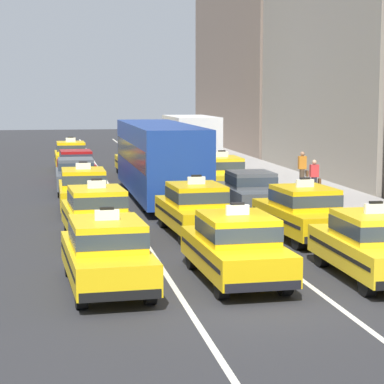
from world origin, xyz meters
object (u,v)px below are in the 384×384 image
taxi_center_nearest (236,246)px  pedestrian_mid_block (314,178)px  sedan_left_fifth (76,164)px  bus_center_third (159,157)px  taxi_right_fourth (221,174)px  sedan_right_third (250,191)px  taxi_left_third (83,189)px  taxi_left_sixth (71,155)px  taxi_right_nearest (373,244)px  sedan_left_fourth (76,174)px  taxi_right_sixth (167,149)px  taxi_right_second (303,212)px  taxi_left_nearest (107,253)px  taxi_center_fourth (135,160)px  box_truck_right_fifth (188,143)px  taxi_left_second (97,213)px  taxi_center_second (196,208)px  pedestrian_near_crosswalk (302,170)px

taxi_center_nearest → pedestrian_mid_block: bearing=63.7°
sedan_left_fifth → bus_center_third: bearing=-67.1°
taxi_center_nearest → taxi_right_fourth: size_ratio=1.01×
sedan_right_third → pedestrian_mid_block: (3.56, 2.90, 0.09)m
taxi_left_third → sedan_right_third: taxi_left_third is taller
taxi_left_sixth → taxi_right_nearest: 29.41m
taxi_left_third → sedan_left_fourth: taxi_left_third is taller
bus_center_third → taxi_right_sixth: 17.42m
taxi_right_second → taxi_right_fourth: same height
taxi_left_nearest → bus_center_third: size_ratio=0.41×
taxi_left_nearest → sedan_left_fifth: bearing=89.9°
sedan_left_fifth → taxi_center_fourth: bearing=28.7°
taxi_right_nearest → box_truck_right_fifth: (-0.24, 24.61, 0.90)m
taxi_left_third → taxi_left_sixth: 16.50m
taxi_left_third → taxi_right_sixth: 21.10m
taxi_right_fourth → box_truck_right_fifth: 7.93m
box_truck_right_fifth → taxi_left_sixth: bearing=147.1°
box_truck_right_fifth → sedan_left_fifth: bearing=-164.9°
sedan_right_third → taxi_right_sixth: bearing=90.1°
taxi_left_second → taxi_right_nearest: bearing=-44.4°
taxi_center_nearest → taxi_left_nearest: bearing=-176.0°
taxi_left_third → sedan_right_third: bearing=-11.5°
sedan_left_fifth → taxi_left_sixth: taxi_left_sixth is taller
taxi_right_second → taxi_right_nearest: bearing=-89.9°
taxi_right_nearest → sedan_right_third: 10.92m
taxi_center_nearest → taxi_right_nearest: size_ratio=1.01×
taxi_center_nearest → taxi_right_second: (3.33, 4.95, 0.00)m
taxi_center_second → taxi_right_nearest: (3.17, -6.68, 0.00)m
pedestrian_mid_block → sedan_right_third: bearing=-140.8°
taxi_left_sixth → taxi_center_nearest: (3.18, -28.29, 0.00)m
taxi_left_second → bus_center_third: bearing=70.5°
taxi_right_second → sedan_right_third: taxi_right_second is taller
taxi_right_fourth → taxi_right_second: bearing=-89.5°
taxi_center_fourth → taxi_right_second: same height
taxi_left_second → taxi_left_sixth: bearing=90.4°
taxi_left_third → taxi_right_fourth: size_ratio=1.00×
taxi_left_third → taxi_center_nearest: 12.21m
taxi_center_fourth → bus_center_third: bearing=-90.1°
taxi_center_fourth → taxi_right_nearest: bearing=-82.7°
taxi_center_fourth → box_truck_right_fifth: bearing=-2.5°
sedan_left_fifth → taxi_center_fourth: size_ratio=0.95×
sedan_left_fifth → pedestrian_near_crosswalk: bearing=-30.9°
taxi_left_second → sedan_left_fifth: (-0.08, 16.74, -0.03)m
sedan_left_fifth → pedestrian_mid_block: bearing=-43.2°
taxi_center_nearest → box_truck_right_fifth: 24.44m
taxi_left_nearest → pedestrian_near_crosswalk: bearing=58.5°
taxi_left_nearest → taxi_left_sixth: bearing=90.1°
sedan_left_fourth → taxi_center_nearest: bearing=-79.5°
taxi_center_nearest → pedestrian_near_crosswalk: taxi_center_nearest is taller
taxi_left_second → box_truck_right_fifth: (6.11, 18.40, 0.90)m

